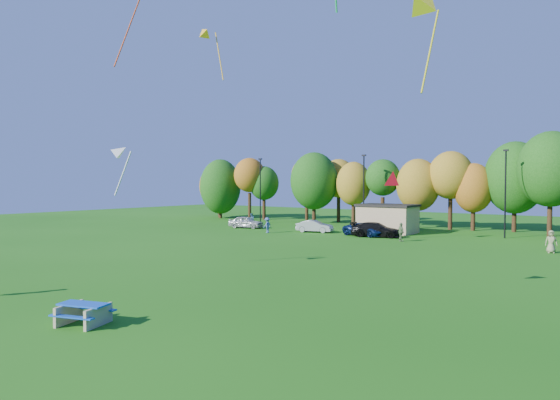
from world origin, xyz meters
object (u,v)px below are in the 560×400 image
Objects in this scene: picnic_table at (84,312)px; car_b at (315,226)px; car_a at (246,222)px; car_d at (376,230)px; car_c at (366,229)px.

picnic_table is 0.57× the size of car_b.
car_a is (-22.17, 36.50, 0.25)m from picnic_table.
car_d is (7.83, -0.32, 0.07)m from car_b.
car_b is (-12.35, 37.02, 0.19)m from picnic_table.
car_a is at bearing 78.43° from car_b.
picnic_table is 39.02m from car_b.
car_a is 17.65m from car_d.
car_b is 7.83m from car_d.
car_c is at bearing 81.20° from picnic_table.
car_d is at bearing -102.78° from car_a.
car_a is 0.83× the size of car_d.
car_d is (-4.52, 36.70, 0.27)m from picnic_table.
car_c is (16.32, 0.43, -0.05)m from car_a.
car_d is at bearing -87.62° from car_c.
picnic_table is 0.48× the size of car_c.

